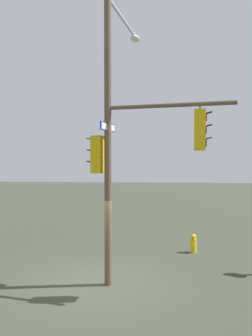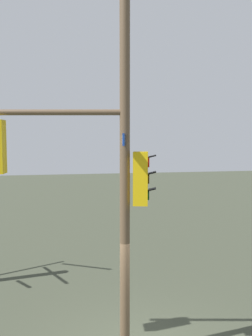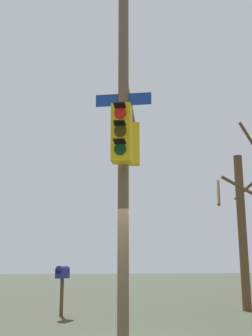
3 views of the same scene
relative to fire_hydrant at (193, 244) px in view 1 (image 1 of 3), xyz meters
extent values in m
plane|color=#383C2E|center=(3.46, -3.31, -0.34)|extent=(80.00, 80.00, 0.00)
cylinder|color=brown|center=(3.55, -2.93, 4.02)|extent=(0.21, 0.21, 8.72)
cylinder|color=silver|center=(2.00, -2.62, 8.03)|extent=(3.13, 0.73, 0.10)
ellipsoid|color=silver|center=(0.44, -2.30, 7.95)|extent=(0.66, 0.47, 0.20)
cylinder|color=brown|center=(3.91, -1.18, 4.86)|extent=(0.83, 3.53, 0.12)
cube|color=gold|center=(4.07, -0.36, 4.16)|extent=(0.39, 0.34, 1.10)
cylinder|color=red|center=(4.09, -0.20, 4.50)|extent=(0.22, 0.06, 0.22)
cube|color=black|center=(4.10, -0.13, 4.62)|extent=(0.23, 0.19, 0.06)
cylinder|color=#352504|center=(4.09, -0.20, 4.16)|extent=(0.22, 0.06, 0.22)
cube|color=black|center=(4.10, -0.13, 4.28)|extent=(0.23, 0.19, 0.06)
cylinder|color=black|center=(4.09, -0.20, 3.82)|extent=(0.22, 0.06, 0.22)
cube|color=black|center=(4.10, -0.13, 3.94)|extent=(0.23, 0.19, 0.06)
cylinder|color=brown|center=(4.07, -0.36, 4.79)|extent=(0.04, 0.04, 0.15)
cube|color=gold|center=(3.49, -3.25, 3.51)|extent=(0.43, 0.38, 1.10)
cylinder|color=red|center=(3.45, -3.41, 3.85)|extent=(0.22, 0.09, 0.22)
cube|color=black|center=(3.43, -3.48, 3.97)|extent=(0.24, 0.21, 0.06)
cylinder|color=#352504|center=(3.45, -3.41, 3.51)|extent=(0.22, 0.09, 0.22)
cube|color=black|center=(3.43, -3.48, 3.63)|extent=(0.24, 0.21, 0.06)
cylinder|color=black|center=(3.45, -3.41, 3.17)|extent=(0.22, 0.09, 0.22)
cube|color=black|center=(3.43, -3.48, 3.29)|extent=(0.24, 0.21, 0.06)
cube|color=navy|center=(3.55, -2.93, 4.31)|extent=(1.07, 0.30, 0.24)
cube|color=white|center=(3.56, -2.92, 4.31)|extent=(0.97, 0.25, 0.18)
cylinder|color=yellow|center=(0.00, 0.00, -0.07)|extent=(0.24, 0.24, 0.55)
sphere|color=yellow|center=(0.00, 0.00, 0.29)|extent=(0.20, 0.20, 0.20)
cylinder|color=yellow|center=(-0.14, 0.00, -0.04)|extent=(0.10, 0.09, 0.09)
cylinder|color=yellow|center=(0.14, 0.00, -0.04)|extent=(0.10, 0.09, 0.09)
camera|label=1|loc=(13.08, -1.65, 3.42)|focal=35.12mm
camera|label=2|loc=(-3.67, -1.52, 4.34)|focal=38.47mm
camera|label=3|loc=(2.76, -10.27, 1.25)|focal=42.84mm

